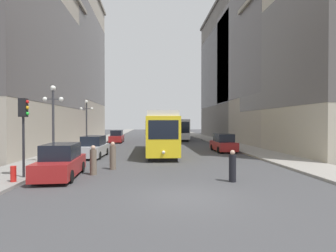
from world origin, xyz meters
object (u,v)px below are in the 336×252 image
Objects in this scene: pedestrian_crossing_near at (232,167)px; streetcar at (160,131)px; pedestrian_crossing_far at (93,161)px; lamp_post_left_far at (87,117)px; parked_car_left_far at (61,162)px; pedestrian_on_sidewalk at (113,157)px; parked_car_right_far at (223,143)px; lamp_post_left_near at (53,112)px; parked_car_left_near at (117,137)px; parked_car_left_mid at (93,147)px; transit_bus at (177,128)px; traffic_light_near_left at (24,117)px; fire_hydrant at (13,174)px.

streetcar is at bearing -126.17° from pedestrian_crossing_near.
pedestrian_crossing_far is 0.32× the size of lamp_post_left_far.
parked_car_left_far is 2.68× the size of pedestrian_on_sidewalk.
parked_car_right_far is (6.47, 0.86, -1.26)m from streetcar.
streetcar is 7.60× the size of pedestrian_crossing_far.
lamp_post_left_near reaches higher than streetcar.
parked_car_left_near is 1.15× the size of parked_car_right_far.
pedestrian_on_sidewalk is at bearing -65.92° from parked_car_left_mid.
transit_bus is 7.38× the size of pedestrian_crossing_near.
transit_bus is 32.24m from parked_car_left_far.
transit_bus reaches higher than pedestrian_on_sidewalk.
pedestrian_crossing_far is 1.87m from pedestrian_on_sidewalk.
parked_car_left_far is 3.01m from traffic_light_near_left.
transit_bus is 6.72× the size of pedestrian_on_sidewalk.
traffic_light_near_left is at bearing -122.99° from streetcar.
pedestrian_on_sidewalk is (-7.07, -28.52, -1.13)m from transit_bus.
traffic_light_near_left is at bearing -164.91° from parked_car_left_far.
transit_bus is at bearing 55.38° from lamp_post_left_far.
lamp_post_left_near is (-1.90, 4.31, 2.86)m from parked_car_left_far.
parked_car_right_far is 17.04m from parked_car_left_far.
lamp_post_left_far is at bearing -105.66° from pedestrian_crossing_near.
pedestrian_crossing_far is at bearing 45.44° from parked_car_right_far.
parked_car_right_far is 0.82× the size of lamp_post_left_far.
parked_car_left_far is (-5.85, -10.92, -1.26)m from streetcar.
lamp_post_left_near is (-1.90, -20.65, 2.86)m from parked_car_left_near.
parked_car_left_mid reaches higher than fire_hydrant.
streetcar reaches higher than parked_car_left_near.
parked_car_left_mid is 12.76m from parked_car_right_far.
lamp_post_left_far is (-11.44, -16.57, 1.65)m from transit_bus.
parked_car_left_near is 26.61m from fire_hydrant.
traffic_light_near_left is 0.78× the size of lamp_post_left_far.
parked_car_right_far is 15.49m from pedestrian_crossing_far.
fire_hydrant is at bearing -120.79° from streetcar.
traffic_light_near_left is at bearing -98.41° from parked_car_left_mid.
parked_car_right_far reaches higher than pedestrian_on_sidewalk.
transit_bus is at bearing 70.29° from traffic_light_near_left.
streetcar is 6.65m from parked_car_right_far.
lamp_post_left_near reaches higher than parked_car_left_mid.
lamp_post_left_far reaches higher than parked_car_left_far.
traffic_light_near_left is at bearing -94.50° from parked_car_left_near.
traffic_light_near_left is (-3.28, -1.15, 2.50)m from pedestrian_crossing_far.
traffic_light_near_left reaches higher than streetcar.
lamp_post_left_far is (-1.90, 5.79, 2.75)m from parked_car_left_mid.
parked_car_left_far is at bearing -90.73° from parked_car_left_near.
parked_car_left_mid is at bearing 87.05° from parked_car_left_far.
pedestrian_crossing_near is at bearing 75.14° from parked_car_right_far.
parked_car_right_far is at bearing 17.54° from parked_car_left_mid.
parked_car_left_near is 2.79× the size of pedestrian_on_sidewalk.
pedestrian_on_sidewalk is (-6.46, 3.97, 0.07)m from pedestrian_crossing_near.
transit_bus is 2.41× the size of parked_car_left_near.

